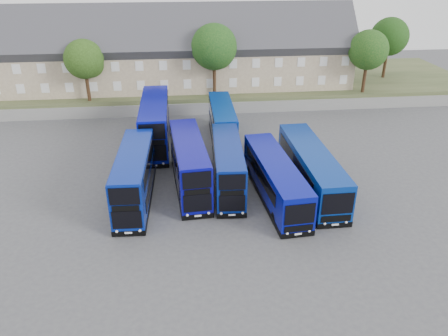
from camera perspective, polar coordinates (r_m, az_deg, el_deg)
ground at (r=35.69m, az=-0.94°, el=-5.91°), size 120.00×120.00×0.00m
retaining_wall at (r=57.10m, az=-3.12°, el=7.74°), size 70.00×0.40×1.50m
earth_bank at (r=66.57m, az=-3.61°, el=10.71°), size 80.00×20.00×2.00m
terrace_row at (r=61.29m, az=-6.47°, el=14.61°), size 48.00×10.40×11.20m
dd_front_left at (r=37.18m, az=-11.59°, el=-1.27°), size 2.91×11.04×4.35m
dd_front_mid at (r=38.60m, az=-4.54°, el=0.39°), size 3.41×11.33×4.44m
dd_front_right at (r=38.42m, az=0.50°, el=0.10°), size 2.89×10.55×4.15m
dd_rear_left at (r=47.75m, az=-8.96°, el=5.70°), size 2.83×12.27×4.87m
dd_rear_right at (r=48.21m, az=-0.23°, el=5.77°), size 2.53×10.45×4.14m
coach_east_a at (r=37.35m, az=6.70°, el=-1.54°), size 3.58×12.64×3.41m
coach_east_b at (r=39.30m, az=11.30°, el=-0.23°), size 3.01×13.30×3.62m
tree_west at (r=57.52m, az=-17.65°, el=13.24°), size 4.80×4.80×7.65m
tree_mid at (r=56.88m, az=-1.16°, el=15.34°), size 5.76×5.76×9.18m
tree_east at (r=61.51m, az=18.41°, el=14.26°), size 5.12×5.12×8.16m
tree_far at (r=70.20m, az=20.85°, el=15.58°), size 5.44×5.44×8.67m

